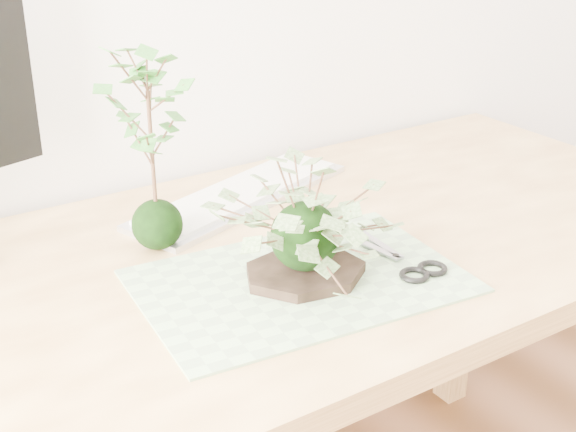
% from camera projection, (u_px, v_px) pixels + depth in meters
% --- Properties ---
extents(desk, '(1.60, 0.70, 0.74)m').
position_uv_depth(desk, '(264.00, 305.00, 1.24)').
color(desk, '#DEB772').
rests_on(desk, ground_plane).
extents(cutting_mat, '(0.47, 0.34, 0.00)m').
position_uv_depth(cutting_mat, '(300.00, 281.00, 1.13)').
color(cutting_mat, gray).
rests_on(cutting_mat, desk).
extents(stone_dish, '(0.21, 0.21, 0.01)m').
position_uv_depth(stone_dish, '(305.00, 272.00, 1.13)').
color(stone_dish, black).
rests_on(stone_dish, cutting_mat).
extents(ivy_kokedama, '(0.35, 0.35, 0.19)m').
position_uv_depth(ivy_kokedama, '(305.00, 206.00, 1.09)').
color(ivy_kokedama, black).
rests_on(ivy_kokedama, stone_dish).
extents(maple_kokedama, '(0.22, 0.22, 0.32)m').
position_uv_depth(maple_kokedama, '(148.00, 104.00, 1.13)').
color(maple_kokedama, black).
rests_on(maple_kokedama, desk).
extents(keyboard, '(0.47, 0.27, 0.02)m').
position_uv_depth(keyboard, '(241.00, 195.00, 1.40)').
color(keyboard, silver).
rests_on(keyboard, desk).
extents(scissors, '(0.08, 0.18, 0.01)m').
position_uv_depth(scissors, '(412.00, 266.00, 1.15)').
color(scissors, gray).
rests_on(scissors, cutting_mat).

